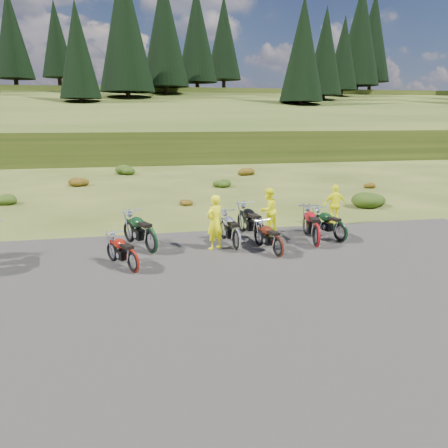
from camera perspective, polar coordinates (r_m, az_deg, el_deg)
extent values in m
plane|color=#333C14|center=(12.77, 1.55, -5.43)|extent=(300.00, 300.00, 0.00)
cube|color=black|center=(10.96, 3.97, -8.78)|extent=(20.00, 12.00, 0.04)
cube|color=#2D3F15|center=(121.84, -10.65, 11.55)|extent=(300.00, 90.00, 9.17)
cylinder|color=black|center=(82.93, -25.48, 16.13)|extent=(0.70, 0.70, 2.20)
cone|color=black|center=(83.80, -26.07, 21.50)|extent=(6.16, 6.16, 14.00)
cylinder|color=black|center=(87.80, -20.64, 16.88)|extent=(0.70, 0.70, 2.20)
cone|color=black|center=(88.62, -21.07, 21.64)|extent=(5.72, 5.72, 13.00)
cylinder|color=black|center=(62.06, -18.08, 14.48)|extent=(0.70, 0.70, 2.20)
cone|color=black|center=(62.61, -18.58, 20.78)|extent=(5.28, 5.28, 12.00)
cylinder|color=black|center=(67.79, -12.39, 15.72)|extent=(0.70, 0.70, 2.20)
cone|color=black|center=(68.89, -12.85, 23.96)|extent=(7.92, 7.92, 18.00)
cylinder|color=black|center=(74.06, -7.57, 16.64)|extent=(0.70, 0.70, 2.20)
cone|color=black|center=(75.14, -7.82, 23.82)|extent=(7.48, 7.48, 17.00)
cylinder|color=black|center=(80.76, -3.49, 17.33)|extent=(0.70, 0.70, 2.20)
cone|color=black|center=(81.80, -3.59, 23.57)|extent=(7.04, 7.04, 16.00)
cylinder|color=black|center=(87.77, -0.03, 17.72)|extent=(0.70, 0.70, 2.20)
cone|color=black|center=(88.75, -0.03, 23.14)|extent=(6.60, 6.60, 15.00)
cylinder|color=black|center=(65.24, 9.97, 14.69)|extent=(0.70, 0.70, 2.20)
cone|color=black|center=(65.87, 10.27, 21.57)|extent=(6.16, 6.16, 14.00)
cylinder|color=black|center=(73.12, 12.76, 15.38)|extent=(0.70, 0.70, 2.20)
cone|color=black|center=(73.75, 13.09, 21.12)|extent=(5.72, 5.72, 13.00)
cylinder|color=black|center=(81.15, 15.02, 15.91)|extent=(0.70, 0.70, 2.20)
cone|color=black|center=(81.75, 15.34, 20.73)|extent=(5.28, 5.28, 12.00)
cylinder|color=black|center=(89.27, 16.88, 16.32)|extent=(0.70, 0.70, 2.20)
cone|color=black|center=(90.35, 17.35, 22.59)|extent=(7.92, 7.92, 18.00)
cylinder|color=black|center=(97.47, 18.44, 16.66)|extent=(0.70, 0.70, 2.20)
cone|color=black|center=(98.51, 18.88, 22.10)|extent=(7.48, 7.48, 17.00)
ellipsoid|color=#1C340D|center=(24.20, -26.73, 3.03)|extent=(1.03, 1.03, 0.61)
ellipsoid|color=#60360C|center=(28.79, -18.53, 5.44)|extent=(1.30, 1.30, 0.77)
ellipsoid|color=#1C340D|center=(33.84, -12.64, 7.09)|extent=(1.56, 1.56, 0.92)
ellipsoid|color=#60360C|center=(21.44, -5.15, 3.03)|extent=(0.77, 0.77, 0.45)
ellipsoid|color=#1C340D|center=(27.04, -0.35, 5.48)|extent=(1.03, 1.03, 0.61)
ellipsoid|color=#60360C|center=(32.80, 2.81, 7.06)|extent=(1.30, 1.30, 0.77)
ellipsoid|color=#1C340D|center=(22.17, 18.50, 3.35)|extent=(1.56, 1.56, 0.92)
ellipsoid|color=#60360C|center=(28.18, 18.23, 4.97)|extent=(0.77, 0.77, 0.45)
imported|color=#E5E70C|center=(14.02, -1.23, 0.12)|extent=(0.78, 0.71, 1.78)
imported|color=#E5E70C|center=(16.26, 5.75, 1.72)|extent=(1.01, 0.96, 1.65)
imported|color=#E5E70C|center=(17.88, 14.29, 2.38)|extent=(0.95, 0.42, 1.60)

